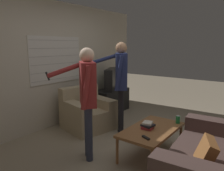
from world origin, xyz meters
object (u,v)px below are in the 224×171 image
book_stack (148,126)px  armchair_beige (87,112)px  couch_blue (217,165)px  tv (111,79)px  coffee_table (152,131)px  person_right_standing (120,77)px  soda_can (178,119)px  person_left_standing (87,90)px  spare_remote (146,138)px

book_stack → armchair_beige: bearing=79.4°
couch_blue → tv: 3.39m
couch_blue → coffee_table: (0.31, 0.99, 0.07)m
tv → person_right_standing: bearing=16.6°
tv → soda_can: 2.34m
person_right_standing → person_left_standing: bearing=151.0°
couch_blue → person_left_standing: (-0.33, 1.71, 0.72)m
soda_can → person_left_standing: bearing=139.1°
armchair_beige → person_left_standing: (-0.89, -0.87, 0.72)m
person_left_standing → book_stack: size_ratio=7.59×
soda_can → spare_remote: (-0.83, 0.13, -0.05)m
tv → spare_remote: tv is taller
armchair_beige → tv: tv is taller
tv → soda_can: size_ratio=6.33×
armchair_beige → person_right_standing: bearing=116.5°
tv → person_right_standing: person_right_standing is taller
couch_blue → book_stack: 1.08m
couch_blue → person_right_standing: size_ratio=0.97×
couch_blue → spare_remote: couch_blue is taller
armchair_beige → tv: size_ratio=1.28×
book_stack → spare_remote: 0.37m
coffee_table → book_stack: bearing=129.4°
book_stack → soda_can: (0.50, -0.28, 0.02)m
coffee_table → book_stack: book_stack is taller
couch_blue → spare_remote: (-0.07, 0.88, 0.12)m
person_left_standing → soda_can: bearing=-90.1°
armchair_beige → person_right_standing: (0.18, -0.71, 0.78)m
couch_blue → person_left_standing: size_ratio=1.02×
person_left_standing → book_stack: bearing=-97.3°
soda_can → person_right_standing: bearing=91.6°
couch_blue → soda_can: (0.76, 0.76, 0.17)m
person_right_standing → tv: bearing=6.8°
spare_remote → book_stack: bearing=47.0°
couch_blue → tv: (1.74, 2.86, 0.51)m
couch_blue → book_stack: bearing=71.1°
armchair_beige → person_left_standing: bearing=56.6°
soda_can → spare_remote: 0.85m
couch_blue → coffee_table: couch_blue is taller
armchair_beige → tv: bearing=-154.4°
couch_blue → coffee_table: bearing=68.2°
person_left_standing → coffee_table: bearing=-97.4°
soda_can → tv: bearing=65.0°
person_left_standing → soda_can: 1.55m
tv → person_left_standing: bearing=1.1°
coffee_table → spare_remote: bearing=-164.8°
soda_can → coffee_table: bearing=153.1°
couch_blue → coffee_table: 1.04m
coffee_table → spare_remote: spare_remote is taller
tv → book_stack: tv is taller
coffee_table → person_right_standing: (0.43, 0.88, 0.71)m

